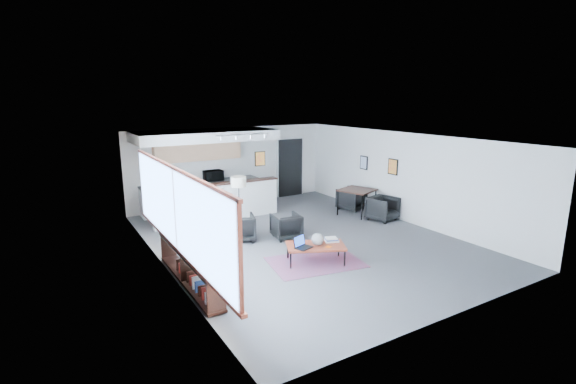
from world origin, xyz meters
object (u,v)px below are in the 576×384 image
armchair_left (240,226)px  dining_chair_near (383,209)px  dining_chair_far (351,199)px  dining_table (357,192)px  ceramic_pot (318,239)px  floor_lamp (239,184)px  microwave (213,174)px  armchair_right (286,225)px  coffee_table (316,246)px  laptop (302,244)px  book_stack (331,239)px

armchair_left → dining_chair_near: 4.42m
dining_chair_far → dining_table: bearing=46.6°
ceramic_pot → dining_chair_near: bearing=25.7°
floor_lamp → dining_chair_near: 4.34m
dining_table → microwave: (-3.51, 3.03, 0.40)m
ceramic_pot → floor_lamp: (-0.43, 3.17, 0.73)m
armchair_right → microwave: bearing=-73.9°
microwave → dining_table: bearing=-40.7°
coffee_table → dining_table: 4.18m
coffee_table → laptop: size_ratio=3.34×
microwave → floor_lamp: bearing=-94.6°
ceramic_pot → laptop: bearing=170.3°
floor_lamp → dining_table: (3.71, -0.59, -0.54)m
armchair_left → microwave: 3.50m
ceramic_pot → dining_table: dining_table is taller
dining_chair_near → dining_chair_far: (0.00, 1.45, -0.00)m
armchair_left → microwave: microwave is taller
laptop → floor_lamp: 3.20m
dining_table → dining_chair_far: size_ratio=1.84×
coffee_table → dining_chair_near: size_ratio=2.17×
coffee_table → armchair_right: 1.78m
book_stack → dining_table: (2.87, 2.53, 0.28)m
armchair_left → dining_chair_near: size_ratio=1.11×
book_stack → dining_table: bearing=41.4°
armchair_right → dining_table: 3.14m
book_stack → dining_chair_near: dining_chair_near is taller
coffee_table → dining_chair_far: (3.57, 3.12, -0.05)m
armchair_right → dining_chair_near: armchair_right is taller
dining_chair_near → ceramic_pot: bearing=-168.1°
floor_lamp → armchair_right: bearing=-63.0°
laptop → microwave: bearing=69.1°
armchair_left → dining_chair_far: armchair_left is taller
armchair_left → dining_chair_far: (4.38, 0.92, -0.04)m
laptop → armchair_right: 1.85m
floor_lamp → dining_chair_near: bearing=-20.2°
floor_lamp → dining_table: floor_lamp is taller
book_stack → floor_lamp: size_ratio=0.25×
dining_table → dining_chair_near: (0.27, -0.87, -0.40)m
coffee_table → armchair_right: size_ratio=2.04×
book_stack → dining_table: dining_table is taller
ceramic_pot → floor_lamp: 3.28m
armchair_right → dining_table: (3.01, 0.78, 0.38)m
armchair_right → floor_lamp: size_ratio=0.48×
laptop → dining_chair_far: laptop is taller
dining_table → dining_chair_far: 0.76m
dining_table → laptop: bearing=-145.5°
armchair_right → dining_table: size_ratio=0.58×
floor_lamp → microwave: bearing=85.4°
floor_lamp → laptop: bearing=-89.0°
ceramic_pot → dining_table: (3.28, 2.58, 0.18)m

